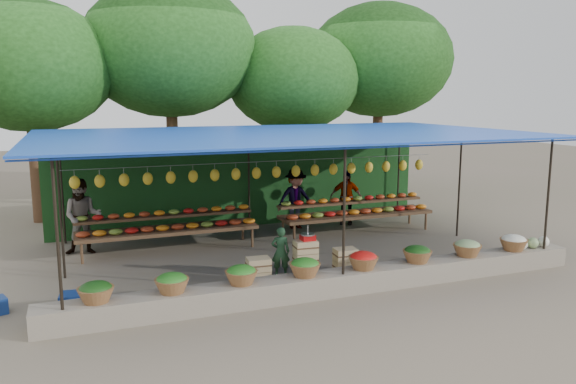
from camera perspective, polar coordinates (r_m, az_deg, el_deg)
name	(u,v)px	position (r m, az deg, el deg)	size (l,w,h in m)	color
ground	(287,254)	(13.12, -0.15, -6.34)	(60.00, 60.00, 0.00)	#69614D
stone_curb	(339,282)	(10.66, 5.23, -9.10)	(10.60, 0.55, 0.40)	gray
stall_canopy	(285,139)	(12.71, -0.26, 5.42)	(10.80, 6.60, 2.82)	black
produce_baskets	(335,264)	(10.50, 4.77, -7.29)	(8.98, 0.58, 0.34)	brown
netting_backdrop	(246,182)	(15.77, -4.26, 1.02)	(10.60, 0.06, 2.50)	#1B4D1E
tree_row	(233,62)	(18.58, -5.59, 13.00)	(16.51, 5.50, 7.12)	#3D2616
fruit_table_left	(168,225)	(13.62, -12.08, -3.32)	(4.21, 0.95, 0.93)	#4A371D
fruit_table_right	(356,210)	(15.19, 6.88, -1.82)	(4.21, 0.95, 0.93)	#4A371D
crate_counter	(304,263)	(11.42, 1.66, -7.17)	(2.37, 0.37, 0.77)	tan
weighing_scale	(308,237)	(11.31, 2.01, -4.55)	(0.29, 0.29, 0.31)	#B50E0F
vendor_seated	(281,252)	(11.43, -0.76, -6.09)	(0.38, 0.25, 1.03)	#1B3D23
customer_left	(83,217)	(13.78, -20.14, -2.37)	(0.86, 0.67, 1.77)	slate
customer_mid	(296,199)	(15.50, 0.78, -0.68)	(1.07, 0.62, 1.66)	slate
customer_right	(346,197)	(16.09, 5.91, -0.56)	(0.90, 0.38, 1.54)	slate
blue_crate_back	(77,302)	(10.38, -20.64, -10.44)	(0.55, 0.40, 0.33)	navy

